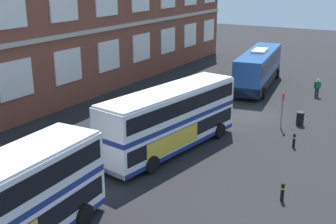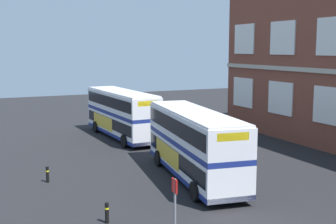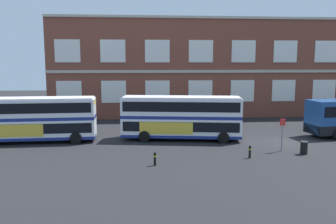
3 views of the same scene
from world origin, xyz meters
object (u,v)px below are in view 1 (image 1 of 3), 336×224
object	(u,v)px
double_decker_middle	(171,119)
touring_coach	(259,68)
safety_bollard_east	(294,140)
waiting_passenger	(317,87)
station_litter_bin	(300,119)
bus_stand_flag	(282,107)
safety_bollard_west	(282,192)

from	to	relation	value
double_decker_middle	touring_coach	xyz separation A→B (m)	(18.49, 0.54, -0.24)
double_decker_middle	touring_coach	size ratio (longest dim) A/B	0.92
safety_bollard_east	double_decker_middle	bearing A→B (deg)	123.23
waiting_passenger	station_litter_bin	world-z (taller)	waiting_passenger
bus_stand_flag	safety_bollard_east	world-z (taller)	bus_stand_flag
touring_coach	safety_bollard_east	distance (m)	15.90
safety_bollard_west	safety_bollard_east	distance (m)	7.39
waiting_passenger	station_litter_bin	distance (m)	8.72
bus_stand_flag	safety_bollard_west	size ratio (longest dim) A/B	2.84
double_decker_middle	waiting_passenger	bearing A→B (deg)	-16.87
bus_stand_flag	station_litter_bin	xyz separation A→B (m)	(1.40, -1.03, -1.12)
waiting_passenger	safety_bollard_east	distance (m)	13.40
bus_stand_flag	waiting_passenger	bearing A→B (deg)	-2.31
double_decker_middle	station_litter_bin	world-z (taller)	double_decker_middle
double_decker_middle	station_litter_bin	distance (m)	11.00
waiting_passenger	station_litter_bin	bearing A→B (deg)	-175.87
touring_coach	safety_bollard_west	xyz separation A→B (m)	(-21.32, -8.65, -1.42)
double_decker_middle	safety_bollard_west	world-z (taller)	double_decker_middle
waiting_passenger	safety_bollard_east	size ratio (longest dim) A/B	1.79
bus_stand_flag	station_litter_bin	world-z (taller)	bus_stand_flag
station_litter_bin	touring_coach	bearing A→B (deg)	34.84
double_decker_middle	waiting_passenger	world-z (taller)	double_decker_middle
touring_coach	safety_bollard_west	bearing A→B (deg)	-157.92
touring_coach	waiting_passenger	size ratio (longest dim) A/B	7.20
waiting_passenger	station_litter_bin	size ratio (longest dim) A/B	1.65
safety_bollard_east	safety_bollard_west	bearing A→B (deg)	-169.62
double_decker_middle	safety_bollard_west	size ratio (longest dim) A/B	11.85
double_decker_middle	safety_bollard_west	xyz separation A→B (m)	(-2.84, -8.11, -1.66)
touring_coach	safety_bollard_east	xyz separation A→B (m)	(-14.05, -7.31, -1.42)
waiting_passenger	safety_bollard_west	size ratio (longest dim) A/B	1.79
station_litter_bin	safety_bollard_east	bearing A→B (deg)	-170.66
double_decker_middle	touring_coach	distance (m)	18.49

